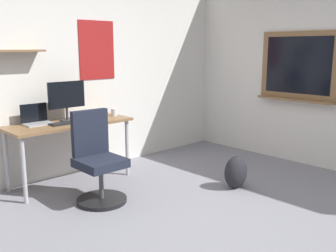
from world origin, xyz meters
The scene contains 10 objects.
ground_plane centered at (0.00, 0.00, 0.00)m, with size 5.20×5.20×0.00m, color gray.
wall_back centered at (0.00, 2.45, 1.30)m, with size 5.00×0.30×2.60m.
desk centered at (-0.33, 2.08, 0.66)m, with size 1.44×0.57×0.74m.
office_chair centered at (-0.40, 1.41, 0.41)m, with size 0.52×0.52×0.95m.
laptop centered at (-0.65, 2.22, 0.79)m, with size 0.31×0.21×0.23m.
monitor_primary centered at (-0.29, 2.18, 1.01)m, with size 0.46×0.17×0.46m.
keyboard centered at (-0.40, 2.01, 0.75)m, with size 0.37×0.13×0.02m, color black.
computer_mouse centered at (-0.12, 2.01, 0.75)m, with size 0.10×0.06×0.03m, color #262628.
coffee_mug centered at (0.29, 2.06, 0.78)m, with size 0.08×0.08×0.09m, color silver.
backpack centered at (0.95, 0.63, 0.19)m, with size 0.32×0.22×0.38m, color #232328.
Camera 1 is at (-2.50, -1.88, 1.59)m, focal length 41.13 mm.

